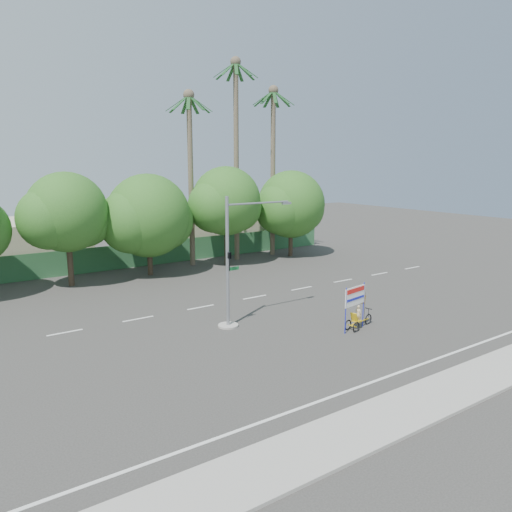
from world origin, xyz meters
TOP-DOWN VIEW (x-y plane):
  - ground at (0.00, 0.00)m, footprint 120.00×120.00m
  - sidewalk_near at (0.00, -7.50)m, footprint 50.00×2.40m
  - fence at (0.00, 21.50)m, footprint 38.00×0.08m
  - building_left at (-10.00, 26.00)m, footprint 12.00×8.00m
  - building_right at (8.00, 26.00)m, footprint 14.00×8.00m
  - tree_left at (-7.05, 18.00)m, footprint 6.66×5.60m
  - tree_center at (-1.05, 18.00)m, footprint 7.62×6.40m
  - tree_right at (5.95, 18.00)m, footprint 6.90×5.80m
  - tree_far_right at (12.95, 18.00)m, footprint 7.38×6.20m
  - palm_tall at (8.00, 19.50)m, footprint 3.73×3.79m
  - palm_mid at (12.00, 19.50)m, footprint 3.73×3.79m
  - palm_short at (3.50, 19.50)m, footprint 3.73×3.79m
  - traffic_signal at (-2.20, 3.98)m, footprint 4.72×1.10m
  - trike_billboard at (2.89, -0.23)m, footprint 2.50×0.81m

SIDE VIEW (x-z plane):
  - ground at x=0.00m, z-range 0.00..0.00m
  - sidewalk_near at x=0.00m, z-range 0.00..0.12m
  - trike_billboard at x=2.89m, z-range -0.24..2.24m
  - fence at x=0.00m, z-range 0.00..2.00m
  - building_right at x=8.00m, z-range 0.00..3.60m
  - building_left at x=-10.00m, z-range 0.00..4.00m
  - traffic_signal at x=-2.20m, z-range -0.58..6.42m
  - tree_center at x=-1.05m, z-range 0.54..8.39m
  - tree_far_right at x=12.95m, z-range 0.68..8.61m
  - tree_left at x=-7.05m, z-range 1.02..9.09m
  - tree_right at x=5.95m, z-range 1.06..9.42m
  - palm_short at x=3.50m, z-range 1.64..16.09m
  - palm_mid at x=12.00m, z-range 1.67..17.12m
  - palm_tall at x=8.00m, z-range 1.74..19.19m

